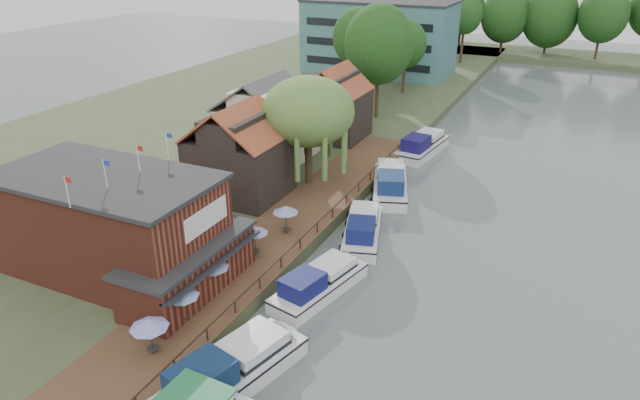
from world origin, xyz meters
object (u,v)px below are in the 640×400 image
at_px(umbrella_0, 151,337).
at_px(cruiser_1, 319,280).
at_px(cottage_a, 239,151).
at_px(cruiser_2, 363,225).
at_px(umbrella_4, 286,220).
at_px(hotel_block, 379,37).
at_px(cottage_b, 266,118).
at_px(cottage_c, 335,102).
at_px(pub, 132,229).
at_px(umbrella_1, 183,305).
at_px(cruiser_3, 391,180).
at_px(cruiser_0, 231,366).
at_px(umbrella_2, 213,276).
at_px(willow, 308,132).
at_px(umbrella_3, 255,241).
at_px(cruiser_4, 423,143).

xyz_separation_m(umbrella_0, cruiser_1, (5.26, 10.97, -1.14)).
height_order(cottage_a, cruiser_2, cottage_a).
bearing_deg(umbrella_4, hotel_block, 103.31).
distance_m(cottage_b, cottage_c, 9.85).
xyz_separation_m(pub, umbrella_1, (6.31, -3.07, -2.36)).
height_order(umbrella_1, cruiser_2, umbrella_1).
bearing_deg(cottage_c, umbrella_1, -80.34).
relative_size(umbrella_1, cruiser_3, 0.22).
bearing_deg(cruiser_0, umbrella_0, -155.90).
height_order(pub, umbrella_4, pub).
distance_m(umbrella_2, cruiser_1, 7.25).
bearing_deg(cruiser_1, umbrella_4, 148.98).
distance_m(willow, umbrella_4, 11.27).
bearing_deg(hotel_block, cruiser_3, -68.59).
height_order(pub, cottage_b, cottage_b).
distance_m(cottage_b, umbrella_1, 30.05).
distance_m(umbrella_1, umbrella_3, 8.92).
bearing_deg(umbrella_4, umbrella_2, -92.42).
relative_size(cruiser_3, cruiser_4, 1.03).
bearing_deg(umbrella_2, pub, -175.66).
relative_size(hotel_block, umbrella_1, 10.69).
relative_size(cottage_c, umbrella_4, 3.58).
height_order(cottage_c, umbrella_3, cottage_c).
bearing_deg(cruiser_1, pub, -145.61).
relative_size(pub, umbrella_4, 8.42).
xyz_separation_m(cottage_c, cruiser_3, (10.63, -10.50, -3.91)).
height_order(cottage_c, willow, willow).
relative_size(cottage_b, umbrella_3, 4.04).
height_order(pub, umbrella_1, pub).
bearing_deg(cruiser_0, cruiser_1, 101.50).
relative_size(hotel_block, umbrella_2, 10.69).
bearing_deg(umbrella_2, cruiser_4, 82.97).
xyz_separation_m(cottage_a, cruiser_0, (12.34, -20.48, -3.94)).
bearing_deg(cottage_b, hotel_block, 94.97).
xyz_separation_m(pub, cruiser_1, (11.86, 4.68, -3.51)).
xyz_separation_m(hotel_block, umbrella_3, (14.07, -65.16, -4.86)).
xyz_separation_m(umbrella_3, cruiser_1, (5.78, -1.17, -1.14)).
relative_size(cottage_b, cruiser_3, 0.88).
height_order(hotel_block, umbrella_1, hotel_block).
relative_size(cottage_a, cruiser_0, 0.80).
height_order(pub, cruiser_4, pub).
xyz_separation_m(umbrella_1, umbrella_3, (-0.24, 8.91, 0.00)).
xyz_separation_m(pub, cruiser_3, (10.63, 23.50, -3.31)).
bearing_deg(cottage_c, umbrella_4, -75.00).
bearing_deg(hotel_block, pub, -83.57).
xyz_separation_m(cottage_c, cruiser_0, (11.34, -39.48, -3.94)).
distance_m(pub, cruiser_4, 37.20).
bearing_deg(umbrella_1, cottage_a, 112.03).
distance_m(pub, cruiser_0, 13.03).
xyz_separation_m(umbrella_1, cruiser_0, (5.03, -2.42, -0.98)).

